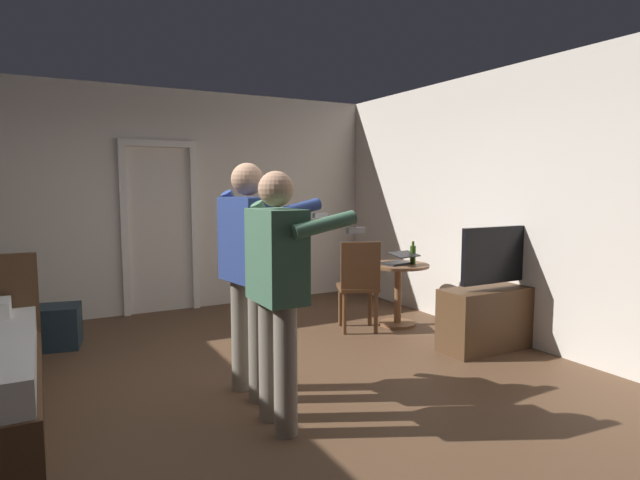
% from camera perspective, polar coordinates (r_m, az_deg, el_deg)
% --- Properties ---
extents(ground_plane, '(6.53, 6.53, 0.00)m').
position_cam_1_polar(ground_plane, '(4.17, -9.45, -16.41)').
color(ground_plane, brown).
extents(wall_back, '(6.15, 0.12, 2.77)m').
position_cam_1_polar(wall_back, '(6.80, -18.01, 4.05)').
color(wall_back, silver).
rests_on(wall_back, ground_plane).
extents(wall_right, '(0.12, 6.17, 2.77)m').
position_cam_1_polar(wall_right, '(5.60, 20.90, 3.58)').
color(wall_right, silver).
rests_on(wall_right, ground_plane).
extents(doorway_frame, '(0.93, 0.08, 2.13)m').
position_cam_1_polar(doorway_frame, '(6.74, -17.13, 2.67)').
color(doorway_frame, white).
rests_on(doorway_frame, ground_plane).
extents(tv_flatscreen, '(1.19, 0.40, 1.19)m').
position_cam_1_polar(tv_flatscreen, '(5.41, 18.70, -7.42)').
color(tv_flatscreen, '#4C331E').
rests_on(tv_flatscreen, ground_plane).
extents(side_table, '(0.69, 0.69, 0.70)m').
position_cam_1_polar(side_table, '(5.97, 8.54, -4.74)').
color(side_table, brown).
rests_on(side_table, ground_plane).
extents(laptop, '(0.37, 0.38, 0.15)m').
position_cam_1_polar(laptop, '(5.88, 8.66, -2.18)').
color(laptop, black).
rests_on(laptop, side_table).
extents(bottle_on_table, '(0.06, 0.06, 0.26)m').
position_cam_1_polar(bottle_on_table, '(5.94, 10.13, -1.56)').
color(bottle_on_table, '#29460E').
rests_on(bottle_on_table, side_table).
extents(wooden_chair, '(0.55, 0.55, 0.99)m').
position_cam_1_polar(wooden_chair, '(5.64, 4.28, -4.62)').
color(wooden_chair, brown).
rests_on(wooden_chair, ground_plane).
extents(person_blue_shirt, '(0.61, 0.59, 1.67)m').
position_cam_1_polar(person_blue_shirt, '(3.36, -4.62, -4.50)').
color(person_blue_shirt, gray).
rests_on(person_blue_shirt, ground_plane).
extents(person_striped_shirt, '(0.72, 0.65, 1.75)m').
position_cam_1_polar(person_striped_shirt, '(3.90, -7.72, -2.30)').
color(person_striped_shirt, gray).
rests_on(person_striped_shirt, ground_plane).
extents(suitcase_dark, '(0.54, 0.48, 0.41)m').
position_cam_1_polar(suitcase_dark, '(5.77, -27.14, -8.47)').
color(suitcase_dark, '#1E2D38').
rests_on(suitcase_dark, ground_plane).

